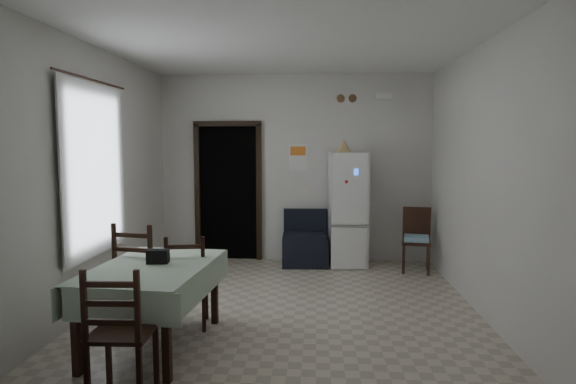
% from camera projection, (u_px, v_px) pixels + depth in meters
% --- Properties ---
extents(ground, '(4.50, 4.50, 0.00)m').
position_uv_depth(ground, '(285.00, 307.00, 5.41)').
color(ground, '#BBB098').
rests_on(ground, ground).
extents(ceiling, '(4.20, 4.50, 0.02)m').
position_uv_depth(ceiling, '(285.00, 43.00, 5.12)').
color(ceiling, white).
rests_on(ceiling, ground).
extents(wall_back, '(4.20, 0.02, 2.90)m').
position_uv_depth(wall_back, '(295.00, 168.00, 7.50)').
color(wall_back, silver).
rests_on(wall_back, ground).
extents(wall_front, '(4.20, 0.02, 2.90)m').
position_uv_depth(wall_front, '(261.00, 203.00, 3.03)').
color(wall_front, silver).
rests_on(wall_front, ground).
extents(wall_left, '(0.02, 4.50, 2.90)m').
position_uv_depth(wall_left, '(99.00, 178.00, 5.39)').
color(wall_left, silver).
rests_on(wall_left, ground).
extents(wall_right, '(0.02, 4.50, 2.90)m').
position_uv_depth(wall_right, '(481.00, 179.00, 5.14)').
color(wall_right, silver).
rests_on(wall_right, ground).
extents(doorway, '(1.06, 0.52, 2.22)m').
position_uv_depth(doorway, '(231.00, 191.00, 7.80)').
color(doorway, black).
rests_on(doorway, ground).
extents(window_recess, '(0.10, 1.20, 1.60)m').
position_uv_depth(window_recess, '(85.00, 170.00, 5.19)').
color(window_recess, silver).
rests_on(window_recess, ground).
extents(curtain, '(0.02, 1.45, 1.85)m').
position_uv_depth(curtain, '(95.00, 170.00, 5.18)').
color(curtain, silver).
rests_on(curtain, ground).
extents(curtain_rod, '(0.02, 1.60, 0.02)m').
position_uv_depth(curtain_rod, '(93.00, 80.00, 5.09)').
color(curtain_rod, black).
rests_on(curtain_rod, ground).
extents(calendar, '(0.28, 0.02, 0.40)m').
position_uv_depth(calendar, '(298.00, 157.00, 7.47)').
color(calendar, white).
rests_on(calendar, ground).
extents(calendar_image, '(0.24, 0.01, 0.14)m').
position_uv_depth(calendar_image, '(298.00, 151.00, 7.45)').
color(calendar_image, orange).
rests_on(calendar_image, ground).
extents(light_switch, '(0.08, 0.02, 0.12)m').
position_uv_depth(light_switch, '(304.00, 191.00, 7.51)').
color(light_switch, beige).
rests_on(light_switch, ground).
extents(vent_left, '(0.12, 0.03, 0.12)m').
position_uv_depth(vent_left, '(341.00, 98.00, 7.34)').
color(vent_left, '#523B20').
rests_on(vent_left, ground).
extents(vent_right, '(0.12, 0.03, 0.12)m').
position_uv_depth(vent_right, '(353.00, 98.00, 7.33)').
color(vent_right, '#523B20').
rests_on(vent_right, ground).
extents(emergency_light, '(0.25, 0.07, 0.09)m').
position_uv_depth(emergency_light, '(384.00, 96.00, 7.27)').
color(emergency_light, white).
rests_on(emergency_light, ground).
extents(fridge, '(0.59, 0.59, 1.71)m').
position_uv_depth(fridge, '(348.00, 209.00, 7.19)').
color(fridge, white).
rests_on(fridge, ground).
extents(tan_cone, '(0.25, 0.25, 0.19)m').
position_uv_depth(tan_cone, '(344.00, 146.00, 7.13)').
color(tan_cone, tan).
rests_on(tan_cone, fridge).
extents(navy_seat, '(0.70, 0.68, 0.82)m').
position_uv_depth(navy_seat, '(305.00, 238.00, 7.28)').
color(navy_seat, black).
rests_on(navy_seat, ground).
extents(corner_chair, '(0.46, 0.46, 0.91)m').
position_uv_depth(corner_chair, '(416.00, 240.00, 6.86)').
color(corner_chair, black).
rests_on(corner_chair, ground).
extents(dining_table, '(1.06, 1.51, 0.75)m').
position_uv_depth(dining_table, '(154.00, 306.00, 4.32)').
color(dining_table, '#A8BFA3').
rests_on(dining_table, ground).
extents(black_bag, '(0.20, 0.13, 0.12)m').
position_uv_depth(black_bag, '(158.00, 256.00, 4.36)').
color(black_bag, black).
rests_on(black_bag, dining_table).
extents(dining_chair_far_left, '(0.54, 0.54, 1.06)m').
position_uv_depth(dining_chair_far_left, '(144.00, 273.00, 4.82)').
color(dining_chair_far_left, black).
rests_on(dining_chair_far_left, ground).
extents(dining_chair_far_right, '(0.46, 0.46, 0.94)m').
position_uv_depth(dining_chair_far_right, '(187.00, 280.00, 4.80)').
color(dining_chair_far_right, black).
rests_on(dining_chair_far_right, ground).
extents(dining_chair_near_head, '(0.44, 0.44, 0.99)m').
position_uv_depth(dining_chair_near_head, '(122.00, 331.00, 3.43)').
color(dining_chair_near_head, black).
rests_on(dining_chair_near_head, ground).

